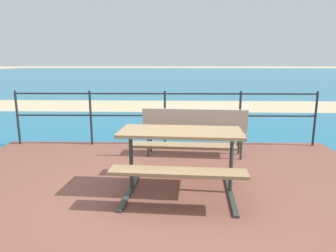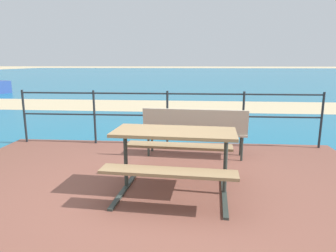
% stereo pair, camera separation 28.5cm
% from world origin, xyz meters
% --- Properties ---
extents(ground_plane, '(240.00, 240.00, 0.00)m').
position_xyz_m(ground_plane, '(0.00, 0.00, 0.00)').
color(ground_plane, tan).
extents(patio_paving, '(6.40, 5.20, 0.06)m').
position_xyz_m(patio_paving, '(0.00, 0.00, 0.03)').
color(patio_paving, brown).
rests_on(patio_paving, ground).
extents(sea_water, '(90.00, 90.00, 0.01)m').
position_xyz_m(sea_water, '(0.00, 40.00, 0.01)').
color(sea_water, '#196B8E').
rests_on(sea_water, ground).
extents(beach_strip, '(54.04, 3.83, 0.01)m').
position_xyz_m(beach_strip, '(0.00, 8.29, 0.01)').
color(beach_strip, tan).
rests_on(beach_strip, ground).
extents(picnic_table, '(1.61, 1.43, 0.80)m').
position_xyz_m(picnic_table, '(0.26, 0.20, 0.65)').
color(picnic_table, '#8C704C').
rests_on(picnic_table, patio_paving).
extents(park_bench, '(1.79, 0.56, 0.87)m').
position_xyz_m(park_bench, '(0.53, 1.63, 0.58)').
color(park_bench, tan).
rests_on(park_bench, patio_paving).
extents(railing_fence, '(5.94, 0.04, 1.08)m').
position_xyz_m(railing_fence, '(0.00, 2.40, 0.75)').
color(railing_fence, '#1E2328').
rests_on(railing_fence, patio_paving).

